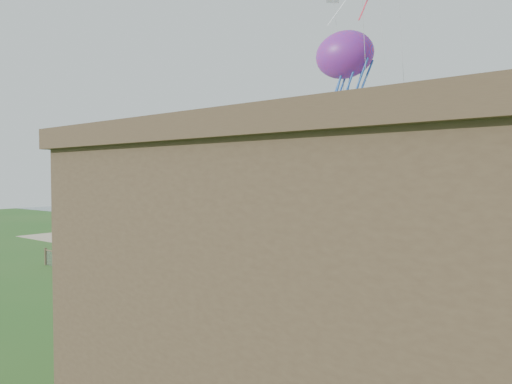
% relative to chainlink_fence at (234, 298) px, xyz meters
% --- Properties ---
extents(ground, '(160.00, 160.00, 0.00)m').
position_rel_chainlink_fence_xyz_m(ground, '(0.00, -6.00, -0.55)').
color(ground, '#2A6121').
rests_on(ground, ground).
extents(sand_beach, '(72.00, 20.00, 0.02)m').
position_rel_chainlink_fence_xyz_m(sand_beach, '(0.00, 16.00, -0.55)').
color(sand_beach, tan).
rests_on(sand_beach, ground).
extents(ocean, '(160.00, 68.00, 0.02)m').
position_rel_chainlink_fence_xyz_m(ocean, '(0.00, 60.00, -0.55)').
color(ocean, slate).
rests_on(ocean, ground).
extents(chainlink_fence, '(36.20, 0.20, 1.25)m').
position_rel_chainlink_fence_xyz_m(chainlink_fence, '(0.00, 0.00, 0.00)').
color(chainlink_fence, brown).
rests_on(chainlink_fence, ground).
extents(picnic_table, '(1.82, 1.45, 0.72)m').
position_rel_chainlink_fence_xyz_m(picnic_table, '(6.56, -3.10, -0.19)').
color(picnic_table, brown).
rests_on(picnic_table, ground).
extents(octopus_kite, '(4.41, 3.63, 7.89)m').
position_rel_chainlink_fence_xyz_m(octopus_kite, '(-0.05, 11.59, 12.09)').
color(octopus_kite, red).
extents(kite_white, '(2.02, 2.05, 2.57)m').
position_rel_chainlink_fence_xyz_m(kite_white, '(-1.94, 13.51, 18.55)').
color(kite_white, white).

